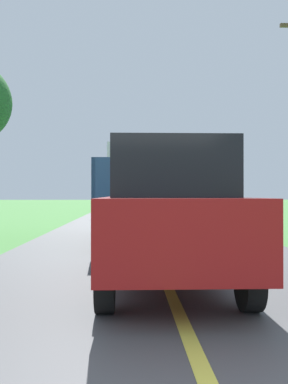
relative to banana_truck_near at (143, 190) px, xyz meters
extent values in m
cube|color=#2D2D30|center=(0.00, -0.93, -0.79)|extent=(0.90, 5.51, 0.24)
cube|color=brown|center=(0.00, -0.93, -0.59)|extent=(2.30, 5.80, 0.20)
cube|color=silver|center=(0.00, 1.02, 0.46)|extent=(2.10, 1.90, 1.90)
cube|color=black|center=(0.00, 1.97, 0.79)|extent=(1.78, 0.02, 0.76)
cube|color=#2D517F|center=(-1.11, -1.91, 0.06)|extent=(0.08, 3.85, 1.10)
cube|color=#2D517F|center=(1.11, -1.91, 0.06)|extent=(0.08, 3.85, 1.10)
cube|color=#2D517F|center=(0.00, -3.79, 0.06)|extent=(2.30, 0.08, 1.10)
cube|color=#2D517F|center=(0.00, -0.02, 0.06)|extent=(2.30, 0.08, 1.10)
cylinder|color=black|center=(-1.05, 0.87, -0.89)|extent=(0.28, 1.00, 1.00)
cylinder|color=black|center=(1.05, 0.87, -0.89)|extent=(0.28, 1.00, 1.00)
cylinder|color=black|center=(-1.05, -2.53, -0.89)|extent=(0.28, 1.00, 1.00)
cylinder|color=black|center=(1.05, -2.53, -0.89)|extent=(0.28, 1.00, 1.00)
ellipsoid|color=#92C426|center=(-0.34, -0.57, -0.01)|extent=(0.51, 0.63, 0.44)
ellipsoid|color=#8FB436|center=(0.38, -0.28, 0.29)|extent=(0.53, 0.62, 0.41)
ellipsoid|color=#91AF21|center=(-0.88, -3.26, -0.32)|extent=(0.43, 0.39, 0.38)
ellipsoid|color=#80BC37|center=(-0.14, -1.40, -0.31)|extent=(0.41, 0.40, 0.51)
ellipsoid|color=#7BBD21|center=(0.61, -0.65, -0.03)|extent=(0.53, 0.57, 0.41)
ellipsoid|color=#80BD2C|center=(-0.82, -1.74, -0.29)|extent=(0.48, 0.55, 0.51)
ellipsoid|color=#7AB320|center=(-0.03, -0.59, -0.35)|extent=(0.43, 0.45, 0.39)
ellipsoid|color=#7AB135|center=(0.36, -3.19, 0.37)|extent=(0.51, 0.52, 0.46)
cube|color=maroon|center=(0.14, -6.50, -0.58)|extent=(1.70, 4.10, 0.80)
cube|color=black|center=(0.14, -6.70, 0.17)|extent=(1.44, 2.05, 0.70)
cylinder|color=black|center=(-0.63, -5.23, -1.07)|extent=(0.20, 0.64, 0.64)
cylinder|color=black|center=(0.91, -5.23, -1.07)|extent=(0.20, 0.64, 0.64)
cylinder|color=black|center=(-0.63, -7.77, -1.07)|extent=(0.20, 0.64, 0.64)
cylinder|color=black|center=(0.91, -7.77, -1.07)|extent=(0.20, 0.64, 0.64)
camera|label=1|loc=(-0.37, -12.21, -0.14)|focal=39.11mm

